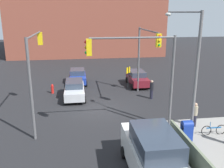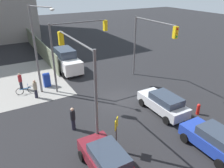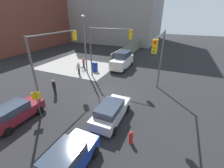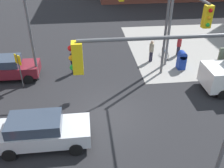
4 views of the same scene
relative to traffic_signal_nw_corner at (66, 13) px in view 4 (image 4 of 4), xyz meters
The scene contains 14 objects.
ground_plane 6.82m from the traffic_signal_nw_corner, 65.14° to the right, with size 120.00×120.00×0.00m, color black.
sidewalk_corner 12.84m from the traffic_signal_nw_corner, 22.10° to the left, with size 12.00×12.00×0.01m, color gray.
traffic_signal_nw_corner is the anchor object (origin of this frame).
traffic_signal_se_corner 9.95m from the traffic_signal_nw_corner, 64.82° to the right, with size 6.10×0.36×6.50m.
traffic_signal_ne_corner 6.94m from the traffic_signal_nw_corner, 18.50° to the right, with size 0.36×5.75×6.50m.
street_lamp_corner 7.06m from the traffic_signal_nw_corner, ahead, with size 2.36×1.64×8.00m.
warning_sign_two_way 4.58m from the traffic_signal_nw_corner, 165.60° to the right, with size 0.48×0.48×2.40m.
mailbox_blue 9.18m from the traffic_signal_nw_corner, ahead, with size 0.56×0.64×1.43m.
coupe_maroon 5.92m from the traffic_signal_nw_corner, behind, with size 4.14×2.02×1.62m.
coupe_silver 7.63m from the traffic_signal_nw_corner, 100.99° to the right, with size 4.49×2.02×1.62m.
pedestrian_crossing 10.09m from the traffic_signal_nw_corner, 18.08° to the left, with size 0.36×0.36×1.68m.
pedestrian_waiting 7.58m from the traffic_signal_nw_corner, 17.65° to the left, with size 0.36×0.36×1.78m.
pedestrian_walking_north 3.80m from the traffic_signal_nw_corner, 83.11° to the left, with size 0.36×0.36×1.81m.
bicycle_leaning_on_fence 9.22m from the traffic_signal_nw_corner, 19.34° to the left, with size 0.05×1.75×0.97m.
Camera 4 is at (-0.96, -11.40, 9.13)m, focal length 40.00 mm.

